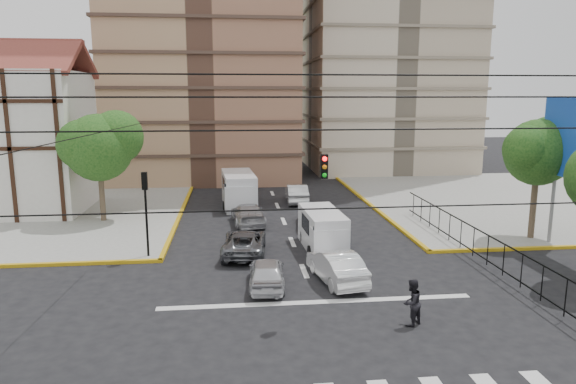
{
  "coord_description": "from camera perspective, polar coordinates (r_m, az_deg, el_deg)",
  "views": [
    {
      "loc": [
        -3.31,
        -18.43,
        8.39
      ],
      "look_at": [
        -0.84,
        4.55,
        4.0
      ],
      "focal_mm": 32.0,
      "sensor_mm": 36.0,
      "label": 1
    }
  ],
  "objects": [
    {
      "name": "ground",
      "position": [
        20.52,
        3.79,
        -13.41
      ],
      "size": [
        160.0,
        160.0,
        0.0
      ],
      "primitive_type": "plane",
      "color": "black",
      "rests_on": "ground"
    },
    {
      "name": "sidewalk_nw",
      "position": [
        42.71,
        -29.02,
        -1.84
      ],
      "size": [
        26.0,
        26.0,
        0.15
      ],
      "primitive_type": "cube",
      "color": "gray",
      "rests_on": "ground"
    },
    {
      "name": "sidewalk_ne",
      "position": [
        45.71,
        24.65,
        -0.72
      ],
      "size": [
        26.0,
        26.0,
        0.15
      ],
      "primitive_type": "cube",
      "color": "gray",
      "rests_on": "ground"
    },
    {
      "name": "stop_line",
      "position": [
        21.6,
        3.23,
        -12.11
      ],
      "size": [
        13.0,
        0.4,
        0.01
      ],
      "primitive_type": "cube",
      "color": "silver",
      "rests_on": "ground"
    },
    {
      "name": "tudor_building",
      "position": [
        41.63,
        -28.4,
        5.14
      ],
      "size": [
        10.8,
        8.05,
        12.23
      ],
      "color": "silver",
      "rests_on": "ground"
    },
    {
      "name": "park_fence",
      "position": [
        27.35,
        21.18,
        -7.87
      ],
      "size": [
        0.1,
        22.5,
        1.66
      ],
      "primitive_type": null,
      "color": "black",
      "rests_on": "ground"
    },
    {
      "name": "tree_park_c",
      "position": [
        32.64,
        26.18,
        4.29
      ],
      "size": [
        4.65,
        3.8,
        7.25
      ],
      "color": "#473828",
      "rests_on": "ground"
    },
    {
      "name": "tree_tudor",
      "position": [
        35.64,
        -20.15,
        4.99
      ],
      "size": [
        5.39,
        4.4,
        7.43
      ],
      "color": "#473828",
      "rests_on": "ground"
    },
    {
      "name": "traffic_light_nw",
      "position": [
        27.13,
        -15.55,
        -0.86
      ],
      "size": [
        0.28,
        0.22,
        4.4
      ],
      "color": "black",
      "rests_on": "ground"
    },
    {
      "name": "traffic_light_hanging",
      "position": [
        16.91,
        5.22,
        2.25
      ],
      "size": [
        18.0,
        9.12,
        0.92
      ],
      "color": "black",
      "rests_on": "ground"
    },
    {
      "name": "van_right_lane",
      "position": [
        28.1,
        3.92,
        -4.42
      ],
      "size": [
        2.11,
        4.86,
        2.15
      ],
      "rotation": [
        0.0,
        0.0,
        0.05
      ],
      "color": "silver",
      "rests_on": "ground"
    },
    {
      "name": "van_left_lane",
      "position": [
        38.88,
        -5.49,
        0.13
      ],
      "size": [
        2.66,
        5.86,
        2.57
      ],
      "rotation": [
        0.0,
        0.0,
        0.08
      ],
      "color": "silver",
      "rests_on": "ground"
    },
    {
      "name": "car_silver_front_left",
      "position": [
        22.98,
        -2.37,
        -8.9
      ],
      "size": [
        1.78,
        3.97,
        1.32
      ],
      "primitive_type": "imported",
      "rotation": [
        0.0,
        0.0,
        3.08
      ],
      "color": "silver",
      "rests_on": "ground"
    },
    {
      "name": "car_white_front_right",
      "position": [
        23.67,
        5.39,
        -8.19
      ],
      "size": [
        2.24,
        4.59,
        1.45
      ],
      "primitive_type": "imported",
      "rotation": [
        0.0,
        0.0,
        3.31
      ],
      "color": "white",
      "rests_on": "ground"
    },
    {
      "name": "car_grey_mid_left",
      "position": [
        27.53,
        -4.86,
        -5.6
      ],
      "size": [
        2.57,
        4.9,
        1.32
      ],
      "primitive_type": "imported",
      "rotation": [
        0.0,
        0.0,
        3.06
      ],
      "color": "#5C5F64",
      "rests_on": "ground"
    },
    {
      "name": "car_silver_rear_left",
      "position": [
        33.72,
        -4.45,
        -2.46
      ],
      "size": [
        2.36,
        4.98,
        1.4
      ],
      "primitive_type": "imported",
      "rotation": [
        0.0,
        0.0,
        3.23
      ],
      "color": "#A9A9AE",
      "rests_on": "ground"
    },
    {
      "name": "car_darkgrey_mid_right",
      "position": [
        33.39,
        2.67,
        -2.51
      ],
      "size": [
        2.18,
        4.47,
        1.47
      ],
      "primitive_type": "imported",
      "rotation": [
        0.0,
        0.0,
        3.04
      ],
      "color": "#28282B",
      "rests_on": "ground"
    },
    {
      "name": "car_white_rear_right",
      "position": [
        40.48,
        0.97,
        -0.14
      ],
      "size": [
        1.74,
        4.54,
        1.48
      ],
      "primitive_type": "imported",
      "rotation": [
        0.0,
        0.0,
        3.1
      ],
      "color": "silver",
      "rests_on": "ground"
    },
    {
      "name": "pedestrian_crosswalk",
      "position": [
        19.8,
        13.58,
        -11.85
      ],
      "size": [
        1.09,
        1.04,
        1.77
      ],
      "primitive_type": "imported",
      "rotation": [
        0.0,
        0.0,
        3.76
      ],
      "color": "black",
      "rests_on": "ground"
    }
  ]
}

